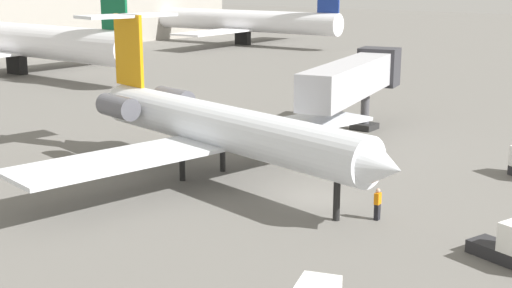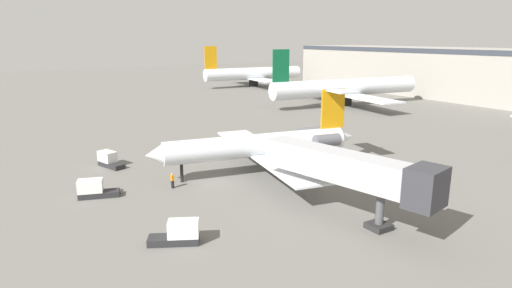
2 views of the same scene
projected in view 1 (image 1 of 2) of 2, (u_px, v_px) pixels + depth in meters
The scene contains 6 objects.
ground_plane at pixel (306, 201), 39.49m from camera, with size 400.00×400.00×0.10m, color #66635E.
regional_jet at pixel (214, 124), 42.67m from camera, with size 25.91×26.38×9.70m.
jet_bridge at pixel (357, 77), 54.24m from camera, with size 17.43×6.55×6.30m.
ground_crew_marshaller at pixel (377, 204), 36.15m from camera, with size 0.42×0.29×1.69m.
parked_airliner_centre at pixel (16, 40), 88.58m from camera, with size 35.79×42.55×13.47m.
parked_airliner_east_mid at pixel (244, 21), 126.07m from camera, with size 32.86×38.96×13.18m.
Camera 1 is at (-31.53, -20.74, 12.32)m, focal length 49.41 mm.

